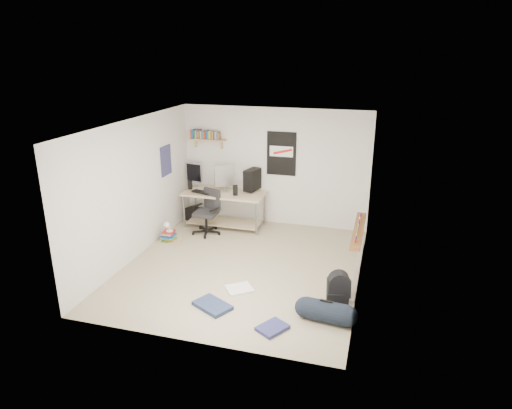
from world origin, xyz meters
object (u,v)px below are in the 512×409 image
(duffel_bag, at_px, (326,312))
(book_stack, at_px, (169,234))
(office_chair, at_px, (206,211))
(backpack, at_px, (338,294))
(desk, at_px, (225,210))

(duffel_bag, bearing_deg, book_stack, 156.01)
(office_chair, distance_m, backpack, 3.60)
(office_chair, height_order, duffel_bag, office_chair)
(backpack, bearing_deg, duffel_bag, -118.78)
(backpack, bearing_deg, desk, 122.22)
(backpack, height_order, duffel_bag, duffel_bag)
(office_chair, distance_m, duffel_bag, 3.80)
(office_chair, height_order, backpack, office_chair)
(duffel_bag, bearing_deg, backpack, 81.99)
(desk, bearing_deg, backpack, -52.97)
(desk, bearing_deg, office_chair, -124.55)
(book_stack, bearing_deg, backpack, -23.35)
(backpack, distance_m, duffel_bag, 0.49)
(desk, distance_m, office_chair, 0.55)
(office_chair, bearing_deg, desk, 86.75)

